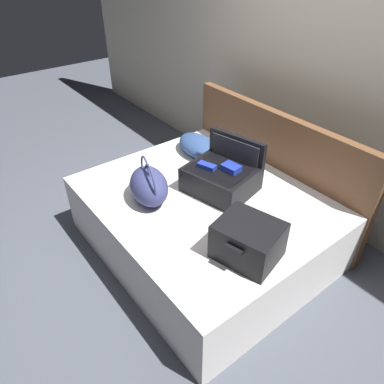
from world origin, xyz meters
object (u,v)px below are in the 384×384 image
at_px(bed, 203,223).
at_px(pillow_near_headboard, 198,146).
at_px(hard_case_medium, 248,240).
at_px(duffel_bag, 149,185).
at_px(hard_case_large, 222,176).

height_order(bed, pillow_near_headboard, pillow_near_headboard).
bearing_deg(hard_case_medium, pillow_near_headboard, 139.65).
height_order(hard_case_medium, duffel_bag, duffel_bag).
bearing_deg(bed, pillow_near_headboard, 145.37).
bearing_deg(pillow_near_headboard, hard_case_medium, -25.22).
relative_size(hard_case_large, pillow_near_headboard, 1.23).
bearing_deg(bed, hard_case_large, 89.57).
xyz_separation_m(bed, pillow_near_headboard, (-0.59, 0.41, 0.36)).
distance_m(bed, hard_case_medium, 0.81).
bearing_deg(hard_case_medium, duffel_bag, 175.72).
xyz_separation_m(hard_case_large, pillow_near_headboard, (-0.59, 0.22, -0.05)).
relative_size(hard_case_medium, duffel_bag, 0.95).
xyz_separation_m(hard_case_large, hard_case_medium, (0.68, -0.38, 0.00)).
bearing_deg(bed, hard_case_medium, -15.68).
xyz_separation_m(hard_case_large, duffel_bag, (-0.23, -0.55, 0.01)).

